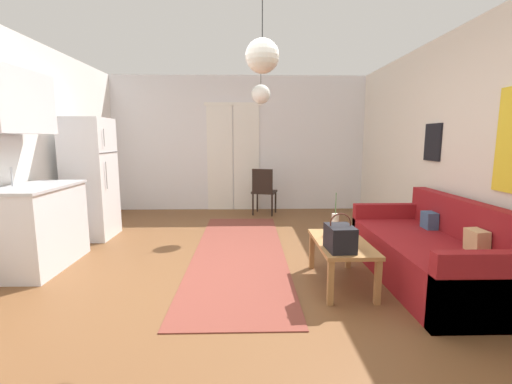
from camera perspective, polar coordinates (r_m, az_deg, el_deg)
The scene contains 13 objects.
ground_plane at distance 3.62m, azimuth -4.03°, elevation -14.97°, with size 5.52×7.70×0.10m, color brown.
wall_back at distance 6.91m, azimuth -2.85°, elevation 7.83°, with size 5.12×0.13×2.61m.
wall_right at distance 4.05m, azimuth 34.11°, elevation 5.85°, with size 0.12×7.30×2.61m.
area_rug at distance 4.38m, azimuth -2.77°, elevation -9.89°, with size 1.10×3.62×0.01m, color brown.
couch at distance 3.90m, azimuth 27.32°, elevation -9.21°, with size 0.90×1.95×0.81m.
coffee_table at distance 3.48m, azimuth 13.88°, elevation -8.84°, with size 0.48×0.94×0.43m.
bamboo_vase at distance 3.69m, azimuth 12.89°, elevation -5.07°, with size 0.07×0.07×0.43m.
handbag at distance 3.16m, azimuth 13.66°, elevation -7.32°, with size 0.24×0.31×0.34m.
refrigerator at distance 5.42m, azimuth -25.57°, elevation 1.98°, with size 0.58×0.65×1.69m.
kitchen_counter at distance 4.43m, azimuth -32.83°, elevation -0.39°, with size 0.60×1.09×2.11m.
accent_chair at distance 6.41m, azimuth 1.27°, elevation 0.46°, with size 0.51×0.50×0.86m.
pendant_lamp_near at distance 2.89m, azimuth 1.04°, elevation 21.48°, with size 0.27×0.27×0.70m.
pendant_lamp_far at distance 5.51m, azimuth 0.80°, elevation 15.80°, with size 0.29×0.29×0.68m.
Camera 1 is at (0.16, -3.31, 1.41)m, focal length 24.29 mm.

